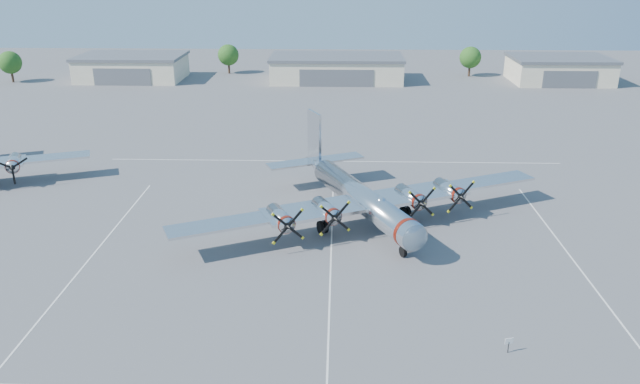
{
  "coord_description": "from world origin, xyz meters",
  "views": [
    {
      "loc": [
        0.56,
        -54.43,
        25.98
      ],
      "look_at": [
        -1.26,
        5.06,
        3.2
      ],
      "focal_mm": 35.0,
      "sensor_mm": 36.0,
      "label": 1
    }
  ],
  "objects_px": {
    "hangar_west": "(132,67)",
    "tree_east": "(470,58)",
    "main_bomber_b29": "(357,219)",
    "hangar_center": "(337,68)",
    "tree_west": "(228,55)",
    "tree_far_west": "(10,63)",
    "info_placard": "(509,343)",
    "hangar_east": "(559,69)"
  },
  "relations": [
    {
      "from": "info_placard",
      "to": "hangar_center",
      "type": "bearing_deg",
      "value": 83.46
    },
    {
      "from": "main_bomber_b29",
      "to": "tree_far_west",
      "type": "bearing_deg",
      "value": 110.29
    },
    {
      "from": "hangar_east",
      "to": "tree_east",
      "type": "relative_size",
      "value": 3.1
    },
    {
      "from": "hangar_east",
      "to": "main_bomber_b29",
      "type": "bearing_deg",
      "value": -120.72
    },
    {
      "from": "hangar_west",
      "to": "tree_west",
      "type": "distance_m",
      "value": 21.61
    },
    {
      "from": "tree_far_west",
      "to": "tree_west",
      "type": "relative_size",
      "value": 1.0
    },
    {
      "from": "hangar_west",
      "to": "hangar_center",
      "type": "bearing_deg",
      "value": -0.0
    },
    {
      "from": "hangar_west",
      "to": "tree_far_west",
      "type": "bearing_deg",
      "value": -170.99
    },
    {
      "from": "hangar_west",
      "to": "info_placard",
      "type": "xyz_separation_m",
      "value": [
        57.53,
        -99.47,
        -1.89
      ]
    },
    {
      "from": "tree_east",
      "to": "tree_west",
      "type": "bearing_deg",
      "value": 177.92
    },
    {
      "from": "hangar_center",
      "to": "tree_far_west",
      "type": "height_order",
      "value": "tree_far_west"
    },
    {
      "from": "hangar_west",
      "to": "tree_east",
      "type": "height_order",
      "value": "tree_east"
    },
    {
      "from": "tree_west",
      "to": "info_placard",
      "type": "height_order",
      "value": "tree_west"
    },
    {
      "from": "info_placard",
      "to": "tree_far_west",
      "type": "bearing_deg",
      "value": 117.11
    },
    {
      "from": "main_bomber_b29",
      "to": "tree_east",
      "type": "bearing_deg",
      "value": 46.81
    },
    {
      "from": "hangar_west",
      "to": "tree_west",
      "type": "bearing_deg",
      "value": 21.89
    },
    {
      "from": "tree_west",
      "to": "info_placard",
      "type": "xyz_separation_m",
      "value": [
        37.53,
        -107.5,
        -3.4
      ]
    },
    {
      "from": "tree_east",
      "to": "main_bomber_b29",
      "type": "distance_m",
      "value": 86.9
    },
    {
      "from": "hangar_west",
      "to": "main_bomber_b29",
      "type": "relative_size",
      "value": 0.56
    },
    {
      "from": "hangar_center",
      "to": "info_placard",
      "type": "distance_m",
      "value": 100.27
    },
    {
      "from": "tree_west",
      "to": "info_placard",
      "type": "relative_size",
      "value": 5.7
    },
    {
      "from": "hangar_west",
      "to": "tree_far_west",
      "type": "distance_m",
      "value": 25.36
    },
    {
      "from": "hangar_center",
      "to": "hangar_east",
      "type": "distance_m",
      "value": 48.0
    },
    {
      "from": "hangar_east",
      "to": "tree_east",
      "type": "bearing_deg",
      "value": 161.46
    },
    {
      "from": "hangar_east",
      "to": "tree_east",
      "type": "distance_m",
      "value": 19.04
    },
    {
      "from": "hangar_west",
      "to": "info_placard",
      "type": "distance_m",
      "value": 114.92
    },
    {
      "from": "hangar_east",
      "to": "tree_east",
      "type": "height_order",
      "value": "tree_east"
    },
    {
      "from": "hangar_center",
      "to": "hangar_east",
      "type": "height_order",
      "value": "same"
    },
    {
      "from": "hangar_west",
      "to": "main_bomber_b29",
      "type": "xyz_separation_m",
      "value": [
        47.64,
        -76.34,
        -2.71
      ]
    },
    {
      "from": "hangar_center",
      "to": "tree_west",
      "type": "xyz_separation_m",
      "value": [
        -25.0,
        8.04,
        1.51
      ]
    },
    {
      "from": "tree_far_west",
      "to": "main_bomber_b29",
      "type": "relative_size",
      "value": 0.17
    },
    {
      "from": "tree_west",
      "to": "main_bomber_b29",
      "type": "distance_m",
      "value": 88.88
    },
    {
      "from": "hangar_west",
      "to": "tree_east",
      "type": "bearing_deg",
      "value": 4.6
    },
    {
      "from": "hangar_east",
      "to": "tree_far_west",
      "type": "distance_m",
      "value": 118.08
    },
    {
      "from": "tree_east",
      "to": "info_placard",
      "type": "bearing_deg",
      "value": -99.4
    },
    {
      "from": "tree_far_west",
      "to": "tree_east",
      "type": "bearing_deg",
      "value": 5.71
    },
    {
      "from": "tree_far_west",
      "to": "tree_west",
      "type": "distance_m",
      "value": 46.57
    },
    {
      "from": "hangar_center",
      "to": "hangar_east",
      "type": "relative_size",
      "value": 1.39
    },
    {
      "from": "tree_east",
      "to": "tree_far_west",
      "type": "bearing_deg",
      "value": -174.29
    },
    {
      "from": "tree_far_west",
      "to": "tree_west",
      "type": "bearing_deg",
      "value": 14.93
    },
    {
      "from": "hangar_east",
      "to": "tree_west",
      "type": "xyz_separation_m",
      "value": [
        -73.0,
        8.04,
        1.51
      ]
    },
    {
      "from": "tree_far_west",
      "to": "tree_east",
      "type": "xyz_separation_m",
      "value": [
        100.0,
        10.0,
        0.0
      ]
    }
  ]
}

